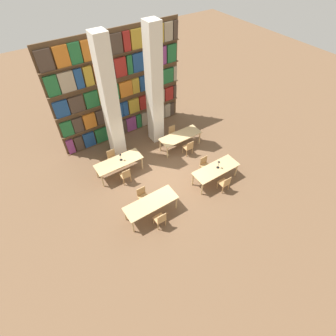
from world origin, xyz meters
name	(u,v)px	position (x,y,z in m)	size (l,w,h in m)	color
ground_plane	(166,176)	(0.00, 0.00, 0.00)	(40.00, 40.00, 0.00)	brown
bookshelf_bank	(120,89)	(0.00, 4.16, 2.69)	(6.87, 0.35, 5.50)	brown
pillar_left	(110,103)	(-1.15, 2.76, 3.00)	(0.63, 0.63, 6.00)	silver
pillar_center	(154,89)	(1.15, 2.76, 3.00)	(0.63, 0.63, 6.00)	silver
reading_table_0	(151,204)	(-1.70, -1.44, 0.69)	(2.23, 0.83, 0.77)	tan
chair_0	(160,219)	(-1.70, -2.14, 0.47)	(0.42, 0.40, 0.87)	tan
chair_1	(143,196)	(-1.70, -0.74, 0.47)	(0.42, 0.40, 0.87)	tan
reading_table_1	(216,170)	(1.75, -1.45, 0.69)	(2.23, 0.83, 0.77)	tan
chair_2	(225,183)	(1.70, -2.15, 0.47)	(0.42, 0.40, 0.87)	tan
chair_3	(205,165)	(1.70, -0.75, 0.47)	(0.42, 0.40, 0.87)	tan
desk_lamp_0	(219,163)	(1.86, -1.44, 1.05)	(0.14, 0.14, 0.42)	black
reading_table_2	(119,163)	(-1.72, 1.44, 0.69)	(2.23, 0.83, 0.77)	tan
chair_4	(126,175)	(-1.75, 0.74, 0.47)	(0.42, 0.40, 0.87)	tan
chair_5	(112,158)	(-1.75, 2.14, 0.47)	(0.42, 0.40, 0.87)	tan
desk_lamp_1	(120,156)	(-1.58, 1.46, 1.03)	(0.14, 0.14, 0.39)	black
reading_table_3	(180,137)	(1.80, 1.39, 0.69)	(2.23, 0.83, 0.77)	tan
chair_6	(189,147)	(1.81, 0.69, 0.47)	(0.42, 0.40, 0.87)	tan
chair_7	(173,133)	(1.81, 2.09, 0.47)	(0.42, 0.40, 0.87)	tan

